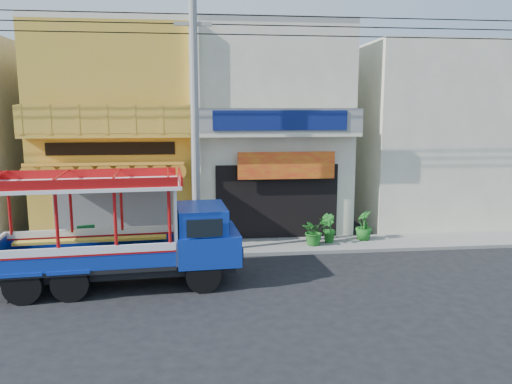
{
  "coord_description": "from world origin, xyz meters",
  "views": [
    {
      "loc": [
        -0.89,
        -13.25,
        4.91
      ],
      "look_at": [
        0.92,
        2.5,
        2.3
      ],
      "focal_mm": 35.0,
      "sensor_mm": 36.0,
      "label": 1
    }
  ],
  "objects_px": {
    "potted_plant_b": "(328,228)",
    "potted_plant_c": "(364,225)",
    "songthaew_truck": "(134,232)",
    "potted_plant_a": "(314,231)",
    "green_sign": "(86,240)",
    "utility_pole": "(199,106)"
  },
  "relations": [
    {
      "from": "potted_plant_a",
      "to": "green_sign",
      "type": "bearing_deg",
      "value": 146.04
    },
    {
      "from": "utility_pole",
      "to": "potted_plant_c",
      "type": "relative_size",
      "value": 25.33
    },
    {
      "from": "utility_pole",
      "to": "potted_plant_b",
      "type": "relative_size",
      "value": 27.08
    },
    {
      "from": "songthaew_truck",
      "to": "green_sign",
      "type": "distance_m",
      "value": 4.1
    },
    {
      "from": "potted_plant_c",
      "to": "songthaew_truck",
      "type": "bearing_deg",
      "value": -63.39
    },
    {
      "from": "songthaew_truck",
      "to": "potted_plant_a",
      "type": "relative_size",
      "value": 6.82
    },
    {
      "from": "potted_plant_a",
      "to": "potted_plant_b",
      "type": "relative_size",
      "value": 1.0
    },
    {
      "from": "utility_pole",
      "to": "songthaew_truck",
      "type": "relative_size",
      "value": 3.98
    },
    {
      "from": "green_sign",
      "to": "songthaew_truck",
      "type": "bearing_deg",
      "value": -58.42
    },
    {
      "from": "songthaew_truck",
      "to": "potted_plant_b",
      "type": "relative_size",
      "value": 6.8
    },
    {
      "from": "utility_pole",
      "to": "potted_plant_c",
      "type": "distance_m",
      "value": 7.5
    },
    {
      "from": "potted_plant_b",
      "to": "potted_plant_a",
      "type": "bearing_deg",
      "value": 83.91
    },
    {
      "from": "green_sign",
      "to": "potted_plant_a",
      "type": "bearing_deg",
      "value": -1.06
    },
    {
      "from": "green_sign",
      "to": "potted_plant_c",
      "type": "xyz_separation_m",
      "value": [
        9.96,
        0.32,
        0.18
      ]
    },
    {
      "from": "songthaew_truck",
      "to": "potted_plant_c",
      "type": "xyz_separation_m",
      "value": [
        7.89,
        3.69,
        -0.88
      ]
    },
    {
      "from": "potted_plant_a",
      "to": "utility_pole",
      "type": "bearing_deg",
      "value": 154.3
    },
    {
      "from": "songthaew_truck",
      "to": "potted_plant_c",
      "type": "height_order",
      "value": "songthaew_truck"
    },
    {
      "from": "utility_pole",
      "to": "songthaew_truck",
      "type": "distance_m",
      "value": 4.8
    },
    {
      "from": "potted_plant_b",
      "to": "potted_plant_c",
      "type": "bearing_deg",
      "value": -114.55
    },
    {
      "from": "potted_plant_a",
      "to": "songthaew_truck",
      "type": "bearing_deg",
      "value": 175.84
    },
    {
      "from": "potted_plant_a",
      "to": "potted_plant_c",
      "type": "height_order",
      "value": "potted_plant_c"
    },
    {
      "from": "songthaew_truck",
      "to": "potted_plant_b",
      "type": "bearing_deg",
      "value": 28.47
    }
  ]
}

